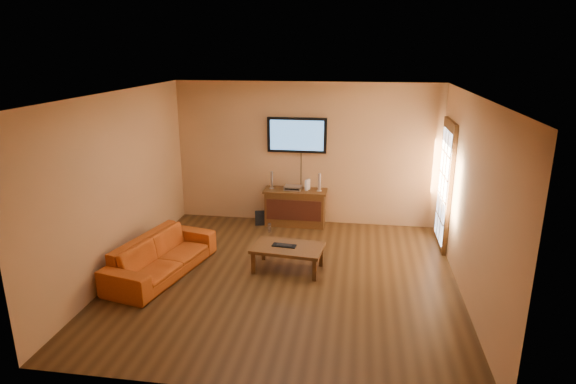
% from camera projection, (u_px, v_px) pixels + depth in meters
% --- Properties ---
extents(ground_plane, '(5.00, 5.00, 0.00)m').
position_uv_depth(ground_plane, '(285.00, 278.00, 7.16)').
color(ground_plane, '#36210F').
rests_on(ground_plane, ground).
extents(room_walls, '(5.00, 5.00, 5.00)m').
position_uv_depth(room_walls, '(292.00, 158.00, 7.26)').
color(room_walls, tan).
rests_on(room_walls, ground).
extents(french_door, '(0.07, 1.02, 2.22)m').
position_uv_depth(french_door, '(445.00, 186.00, 8.11)').
color(french_door, '#43260F').
rests_on(french_door, ground).
extents(media_console, '(1.19, 0.46, 0.70)m').
position_uv_depth(media_console, '(295.00, 207.00, 9.22)').
color(media_console, '#43260F').
rests_on(media_console, ground).
extents(television, '(1.12, 0.08, 0.66)m').
position_uv_depth(television, '(297.00, 135.00, 9.01)').
color(television, black).
rests_on(television, ground).
extents(coffee_table, '(1.12, 0.74, 0.39)m').
position_uv_depth(coffee_table, '(288.00, 249.00, 7.34)').
color(coffee_table, '#43260F').
rests_on(coffee_table, ground).
extents(sofa, '(0.98, 2.04, 0.77)m').
position_uv_depth(sofa, '(161.00, 250.00, 7.21)').
color(sofa, '#AA4712').
rests_on(sofa, ground).
extents(speaker_left, '(0.09, 0.09, 0.34)m').
position_uv_depth(speaker_left, '(272.00, 181.00, 9.17)').
color(speaker_left, silver).
rests_on(speaker_left, media_console).
extents(speaker_right, '(0.09, 0.09, 0.34)m').
position_uv_depth(speaker_right, '(319.00, 183.00, 9.01)').
color(speaker_right, silver).
rests_on(speaker_right, media_console).
extents(av_receiver, '(0.34, 0.25, 0.07)m').
position_uv_depth(av_receiver, '(293.00, 188.00, 9.14)').
color(av_receiver, silver).
rests_on(av_receiver, media_console).
extents(game_console, '(0.09, 0.15, 0.20)m').
position_uv_depth(game_console, '(308.00, 185.00, 9.10)').
color(game_console, white).
rests_on(game_console, media_console).
extents(subwoofer, '(0.28, 0.28, 0.23)m').
position_uv_depth(subwoofer, '(261.00, 218.00, 9.34)').
color(subwoofer, black).
rests_on(subwoofer, ground).
extents(bottle, '(0.06, 0.06, 0.18)m').
position_uv_depth(bottle, '(269.00, 228.00, 8.92)').
color(bottle, white).
rests_on(bottle, ground).
extents(keyboard, '(0.38, 0.17, 0.02)m').
position_uv_depth(keyboard, '(284.00, 245.00, 7.34)').
color(keyboard, black).
rests_on(keyboard, coffee_table).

